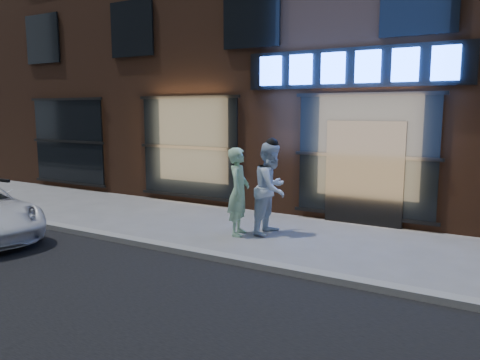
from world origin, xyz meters
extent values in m
plane|color=slate|center=(0.00, 0.00, 0.00)|extent=(90.00, 90.00, 0.00)
cube|color=gray|center=(0.00, 0.00, 0.06)|extent=(60.00, 0.25, 0.12)
cube|color=#54301E|center=(0.00, 8.00, 5.00)|extent=(30.00, 8.00, 10.00)
cube|color=black|center=(-0.40, 3.95, 3.60)|extent=(5.20, 0.06, 0.90)
cube|color=black|center=(0.00, 3.92, 1.20)|extent=(1.80, 0.10, 2.40)
cube|color=#FFBF72|center=(-10.00, 3.98, 1.60)|extent=(3.00, 0.04, 2.60)
cube|color=black|center=(-10.00, 3.94, 1.60)|extent=(3.20, 0.06, 2.80)
cube|color=#FFBF72|center=(-5.00, 3.98, 1.60)|extent=(3.00, 0.04, 2.60)
cube|color=black|center=(-5.00, 3.94, 1.60)|extent=(3.20, 0.06, 2.80)
cube|color=#FFBF72|center=(0.00, 3.98, 1.60)|extent=(3.00, 0.04, 2.60)
cube|color=black|center=(0.00, 3.94, 1.60)|extent=(3.20, 0.06, 2.80)
cube|color=black|center=(-11.00, 3.94, 5.00)|extent=(1.60, 0.06, 1.60)
cube|color=black|center=(-7.00, 3.94, 5.00)|extent=(1.60, 0.06, 1.60)
cube|color=black|center=(-3.00, 3.94, 5.00)|extent=(1.60, 0.06, 1.60)
cube|color=#2659FF|center=(-2.40, 3.88, 3.60)|extent=(0.55, 0.12, 0.70)
cube|color=#2659FF|center=(-1.60, 3.88, 3.60)|extent=(0.55, 0.12, 0.70)
cube|color=#2659FF|center=(-0.80, 3.88, 3.60)|extent=(0.55, 0.12, 0.70)
cube|color=#2659FF|center=(0.00, 3.88, 3.60)|extent=(0.55, 0.12, 0.70)
cube|color=#2659FF|center=(0.80, 3.88, 3.60)|extent=(0.55, 0.12, 0.70)
cube|color=#2659FF|center=(1.60, 3.88, 3.60)|extent=(0.55, 0.12, 0.70)
imported|color=#A3D7B1|center=(-2.04, 1.67, 0.93)|extent=(0.63, 0.79, 1.87)
imported|color=white|center=(-1.50, 2.14, 0.98)|extent=(0.76, 0.97, 1.97)
camera|label=1|loc=(2.89, -6.74, 2.66)|focal=35.00mm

